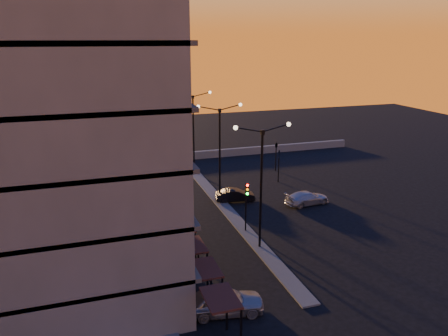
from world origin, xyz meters
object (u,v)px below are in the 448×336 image
streetlamp_mid (220,146)px  car_wagon (307,198)px  car_sedan (235,195)px  traffic_light_main (247,199)px  car_hatchback (224,301)px

streetlamp_mid → car_wagon: bearing=-21.3°
streetlamp_mid → car_sedan: bearing=-6.9°
streetlamp_mid → traffic_light_main: 7.62m
traffic_light_main → streetlamp_mid: bearing=90.0°
traffic_light_main → car_hatchback: size_ratio=0.92×
car_hatchback → car_wagon: 18.92m
car_hatchback → traffic_light_main: bearing=-17.9°
streetlamp_mid → traffic_light_main: bearing=-90.0°
car_sedan → car_hatchback: bearing=168.7°
car_hatchback → car_sedan: 18.00m
car_hatchback → car_wagon: size_ratio=1.06×
car_hatchback → car_sedan: bearing=-11.9°
streetlamp_mid → car_sedan: 5.19m
traffic_light_main → car_wagon: bearing=27.9°
streetlamp_mid → car_wagon: size_ratio=2.19×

